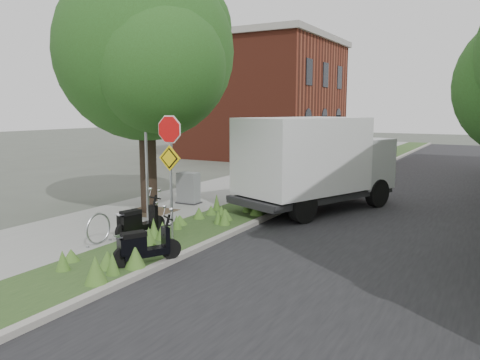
% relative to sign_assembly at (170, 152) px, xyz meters
% --- Properties ---
extents(ground, '(120.00, 120.00, 0.00)m').
position_rel_sign_assembly_xyz_m(ground, '(1.40, -0.58, -2.33)').
color(ground, '#4C5147').
rests_on(ground, ground).
extents(sidewalk_near, '(3.50, 60.00, 0.12)m').
position_rel_sign_assembly_xyz_m(sidewalk_near, '(-2.85, 9.42, -2.27)').
color(sidewalk_near, gray).
rests_on(sidewalk_near, ground).
extents(verge, '(2.00, 60.00, 0.12)m').
position_rel_sign_assembly_xyz_m(verge, '(-0.10, 9.42, -2.27)').
color(verge, '#27441D').
rests_on(verge, ground).
extents(kerb_near, '(0.20, 60.00, 0.13)m').
position_rel_sign_assembly_xyz_m(kerb_near, '(0.90, 9.42, -2.26)').
color(kerb_near, '#9E9991').
rests_on(kerb_near, ground).
extents(road, '(7.00, 60.00, 0.01)m').
position_rel_sign_assembly_xyz_m(road, '(4.40, 9.42, -2.32)').
color(road, black).
rests_on(road, ground).
extents(street_tree_main, '(6.21, 5.54, 7.66)m').
position_rel_sign_assembly_xyz_m(street_tree_main, '(-2.68, 2.28, 2.48)').
color(street_tree_main, black).
rests_on(street_tree_main, ground).
extents(bare_post, '(0.08, 0.08, 4.00)m').
position_rel_sign_assembly_xyz_m(bare_post, '(-1.80, 1.22, -0.21)').
color(bare_post, '#A5A8AD').
rests_on(bare_post, ground).
extents(bike_hoop, '(0.06, 0.78, 0.77)m').
position_rel_sign_assembly_xyz_m(bike_hoop, '(-1.30, -1.18, -1.83)').
color(bike_hoop, '#A5A8AD').
rests_on(bike_hoop, ground).
extents(sign_assembly, '(0.94, 0.08, 3.22)m').
position_rel_sign_assembly_xyz_m(sign_assembly, '(0.00, 0.00, 0.00)').
color(sign_assembly, '#A5A8AD').
rests_on(sign_assembly, ground).
extents(brick_building, '(9.40, 10.40, 8.30)m').
position_rel_sign_assembly_xyz_m(brick_building, '(-8.10, 21.42, 1.88)').
color(brick_building, maroon).
rests_on(brick_building, ground).
extents(scooter_near, '(0.51, 1.50, 0.72)m').
position_rel_sign_assembly_xyz_m(scooter_near, '(-0.93, -0.28, -1.86)').
color(scooter_near, black).
rests_on(scooter_near, ground).
extents(scooter_far, '(0.84, 1.36, 0.71)m').
position_rel_sign_assembly_xyz_m(scooter_far, '(0.60, -1.84, -1.86)').
color(scooter_far, black).
rests_on(scooter_far, ground).
extents(box_truck, '(4.22, 6.23, 2.64)m').
position_rel_sign_assembly_xyz_m(box_truck, '(1.69, 5.49, -0.61)').
color(box_truck, '#262628').
rests_on(box_truck, ground).
extents(utility_cabinet, '(0.82, 0.57, 1.07)m').
position_rel_sign_assembly_xyz_m(utility_cabinet, '(-2.32, 3.95, -1.69)').
color(utility_cabinet, '#262628').
rests_on(utility_cabinet, ground).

